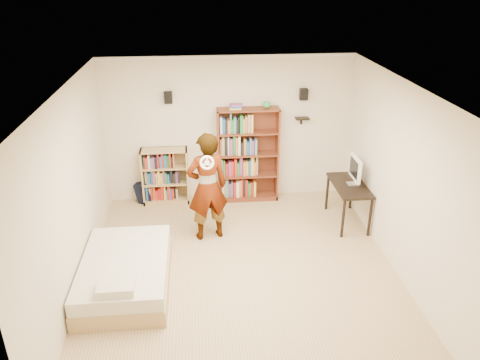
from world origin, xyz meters
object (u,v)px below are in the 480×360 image
at_px(tall_bookshelf, 248,155).
at_px(person, 207,187).
at_px(computer_desk, 348,203).
at_px(low_bookshelf, 165,176).
at_px(daybed, 125,269).

distance_m(tall_bookshelf, person, 1.54).
xyz_separation_m(tall_bookshelf, person, (-0.79, -1.32, 0.01)).
relative_size(tall_bookshelf, computer_desk, 1.68).
xyz_separation_m(low_bookshelf, daybed, (-0.44, -2.53, -0.26)).
bearing_deg(computer_desk, daybed, -157.91).
height_order(low_bookshelf, daybed, low_bookshelf).
relative_size(tall_bookshelf, person, 0.99).
bearing_deg(daybed, tall_bookshelf, 51.80).
xyz_separation_m(low_bookshelf, computer_desk, (3.16, -1.06, -0.17)).
bearing_deg(person, computer_desk, 172.18).
bearing_deg(computer_desk, low_bookshelf, 161.37).
bearing_deg(tall_bookshelf, person, -120.96).
distance_m(computer_desk, daybed, 3.89).
bearing_deg(computer_desk, person, -173.80).
bearing_deg(daybed, computer_desk, 22.09).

